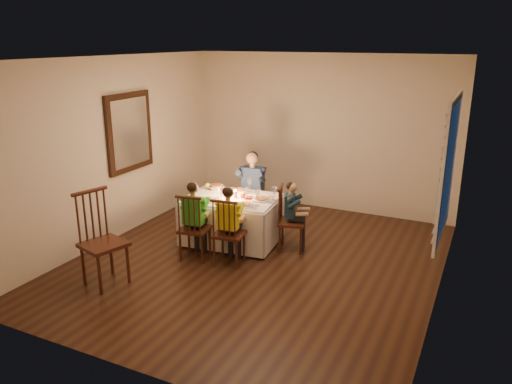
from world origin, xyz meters
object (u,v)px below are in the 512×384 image
at_px(chair_end, 291,249).
at_px(child_teal, 291,249).
at_px(child_yellow, 230,263).
at_px(chair_adult, 252,225).
at_px(chair_near_right, 230,263).
at_px(chair_extra, 107,283).
at_px(serving_bowl, 216,187).
at_px(child_green, 196,257).
at_px(chair_near_left, 196,257).
at_px(dining_table, 232,210).
at_px(adult, 252,225).

xyz_separation_m(chair_end, child_teal, (0.00, 0.00, 0.00)).
height_order(chair_end, child_yellow, child_yellow).
relative_size(chair_adult, child_yellow, 0.88).
distance_m(chair_near_right, chair_end, 0.95).
relative_size(chair_end, chair_extra, 0.80).
bearing_deg(serving_bowl, child_green, -77.22).
height_order(chair_extra, serving_bowl, serving_bowl).
distance_m(chair_adult, chair_near_left, 1.43).
bearing_deg(chair_end, chair_extra, 124.48).
bearing_deg(chair_extra, chair_near_left, -11.06).
height_order(chair_near_right, chair_end, same).
height_order(chair_near_right, child_teal, child_teal).
height_order(dining_table, serving_bowl, serving_bowl).
xyz_separation_m(chair_adult, chair_near_right, (0.35, -1.38, 0.00)).
height_order(adult, child_yellow, adult).
distance_m(dining_table, chair_adult, 0.87).
bearing_deg(child_teal, child_yellow, 128.67).
xyz_separation_m(chair_near_left, chair_near_right, (0.49, 0.05, 0.00)).
distance_m(child_yellow, serving_bowl, 1.34).
height_order(dining_table, child_yellow, dining_table).
height_order(chair_near_left, chair_end, same).
xyz_separation_m(adult, child_yellow, (0.35, -1.38, 0.00)).
height_order(chair_adult, serving_bowl, serving_bowl).
xyz_separation_m(dining_table, serving_bowl, (-0.40, 0.25, 0.22)).
distance_m(chair_near_left, child_yellow, 0.50).
bearing_deg(child_yellow, chair_adult, -83.01).
distance_m(chair_near_left, chair_end, 1.33).
height_order(chair_near_right, chair_extra, chair_extra).
bearing_deg(chair_near_right, chair_extra, 39.99).
xyz_separation_m(child_green, child_yellow, (0.49, 0.05, 0.00)).
bearing_deg(adult, dining_table, -93.00).
xyz_separation_m(adult, serving_bowl, (-0.36, -0.48, 0.70)).
height_order(chair_adult, child_teal, child_teal).
height_order(chair_adult, chair_end, same).
bearing_deg(child_green, child_teal, -152.27).
height_order(adult, child_teal, adult).
xyz_separation_m(dining_table, chair_end, (0.87, 0.12, -0.48)).
height_order(dining_table, chair_extra, dining_table).
relative_size(chair_near_left, chair_extra, 0.80).
bearing_deg(chair_extra, chair_end, -24.16).
height_order(chair_near_left, serving_bowl, serving_bowl).
xyz_separation_m(dining_table, child_yellow, (0.31, -0.65, -0.48)).
distance_m(adult, child_yellow, 1.42).
xyz_separation_m(chair_near_left, adult, (0.15, 1.42, 0.00)).
bearing_deg(chair_end, adult, 40.90).
relative_size(chair_extra, child_teal, 1.18).
bearing_deg(chair_near_right, chair_adult, -83.01).
bearing_deg(chair_adult, chair_near_left, -102.16).
bearing_deg(chair_near_right, chair_end, -133.24).
bearing_deg(chair_end, chair_near_right, 128.67).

